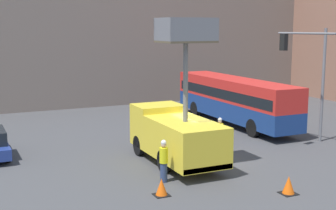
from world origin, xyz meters
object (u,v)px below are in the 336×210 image
(road_worker_near_truck, at_px, (164,161))
(traffic_cone_near_truck, at_px, (289,186))
(city_bus, at_px, (234,97))
(traffic_light_pole, at_px, (311,67))
(utility_truck, at_px, (176,132))
(road_worker_directing, at_px, (220,133))
(traffic_cone_mid_road, at_px, (161,188))

(road_worker_near_truck, bearing_deg, traffic_cone_near_truck, -155.29)
(city_bus, height_order, traffic_light_pole, traffic_light_pole)
(utility_truck, distance_m, road_worker_directing, 3.95)
(road_worker_near_truck, bearing_deg, city_bus, -70.26)
(utility_truck, distance_m, city_bus, 10.70)
(road_worker_near_truck, bearing_deg, traffic_light_pole, -100.22)
(utility_truck, xyz_separation_m, traffic_light_pole, (8.75, 0.20, 2.98))
(city_bus, bearing_deg, road_worker_near_truck, 135.70)
(city_bus, distance_m, road_worker_directing, 7.16)
(traffic_light_pole, xyz_separation_m, road_worker_near_truck, (-10.51, -2.62, -3.63))
(utility_truck, xyz_separation_m, traffic_cone_near_truck, (2.34, -5.98, -1.27))
(city_bus, distance_m, road_worker_near_truck, 13.65)
(traffic_light_pole, relative_size, road_worker_near_truck, 3.51)
(utility_truck, height_order, traffic_light_pole, utility_truck)
(city_bus, xyz_separation_m, traffic_cone_mid_road, (-10.59, -10.96, -1.60))
(traffic_light_pole, xyz_separation_m, traffic_cone_mid_road, (-11.30, -4.13, -4.27))
(traffic_light_pole, distance_m, road_worker_near_truck, 11.42)
(utility_truck, height_order, road_worker_directing, utility_truck)
(utility_truck, xyz_separation_m, road_worker_near_truck, (-1.75, -2.41, -0.65))
(road_worker_directing, bearing_deg, city_bus, 150.56)
(utility_truck, xyz_separation_m, road_worker_directing, (3.55, 1.56, -0.73))
(traffic_cone_mid_road, bearing_deg, road_worker_near_truck, 62.48)
(city_bus, bearing_deg, traffic_cone_mid_road, 137.74)
(traffic_cone_mid_road, bearing_deg, city_bus, 45.99)
(utility_truck, relative_size, road_worker_directing, 4.04)
(utility_truck, height_order, road_worker_near_truck, utility_truck)
(traffic_light_pole, distance_m, traffic_cone_mid_road, 12.76)
(road_worker_directing, height_order, traffic_cone_mid_road, road_worker_directing)
(traffic_light_pole, bearing_deg, road_worker_directing, 165.42)
(utility_truck, xyz_separation_m, traffic_cone_mid_road, (-2.54, -3.92, -1.29))
(road_worker_directing, bearing_deg, traffic_cone_mid_road, -38.11)
(traffic_cone_near_truck, distance_m, traffic_cone_mid_road, 5.30)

